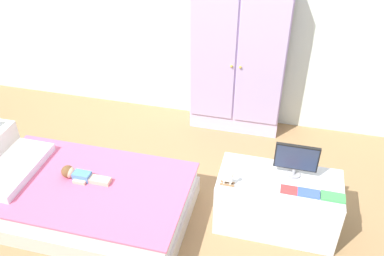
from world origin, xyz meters
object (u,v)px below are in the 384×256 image
bed (88,198)px  book_green (333,197)px  tv_monitor (296,159)px  book_red (289,190)px  wardrobe (238,59)px  doll (77,174)px  rocking_horse_toy (229,178)px  book_blue (309,193)px  tv_stand (277,202)px

bed → book_green: 1.80m
tv_monitor → book_red: bearing=-96.8°
tv_monitor → wardrobe: bearing=117.2°
wardrobe → tv_monitor: wardrobe is taller
bed → wardrobe: (0.90, 1.47, 0.60)m
book_red → bed: bearing=-174.5°
wardrobe → book_red: 1.48m
bed → doll: 0.21m
wardrobe → rocking_horse_toy: bearing=-83.3°
bed → book_red: bearing=5.5°
book_red → book_green: bearing=0.0°
rocking_horse_toy → book_blue: 0.55m
wardrobe → book_red: (0.57, -1.33, -0.29)m
tv_monitor → book_blue: (0.11, -0.17, -0.14)m
tv_stand → book_red: size_ratio=7.42×
wardrobe → doll: bearing=-124.8°
bed → tv_stand: size_ratio=1.80×
wardrobe → tv_stand: size_ratio=1.70×
doll → tv_monitor: 1.62m
bed → book_blue: (1.61, 0.14, 0.30)m
wardrobe → book_green: bearing=-57.0°
tv_stand → tv_monitor: size_ratio=2.88×
tv_stand → book_blue: bearing=-26.6°
bed → book_red: book_red is taller
tv_stand → book_blue: book_blue is taller
wardrobe → book_green: (0.86, -1.33, -0.29)m
tv_monitor → book_green: size_ratio=1.90×
wardrobe → book_blue: (0.70, -1.33, -0.29)m
bed → book_blue: book_blue is taller
bed → rocking_horse_toy: bearing=5.5°
tv_monitor → book_green: tv_monitor is taller
wardrobe → tv_monitor: 1.31m
bed → tv_monitor: size_ratio=5.18×
book_red → book_green: size_ratio=0.74×
book_red → book_blue: size_ratio=0.80×
doll → tv_stand: bearing=7.3°
tv_stand → tv_monitor: (0.09, 0.07, 0.37)m
tv_stand → book_green: (0.35, -0.10, 0.23)m
book_green → bed: bearing=-175.4°
bed → tv_monitor: bearing=11.8°
bed → book_red: 1.52m
tv_stand → tv_monitor: bearing=40.6°
tv_monitor → doll: bearing=-170.5°
tv_monitor → rocking_horse_toy: bearing=-154.1°
book_blue → book_green: size_ratio=0.93×
wardrobe → book_green: 1.61m
tv_stand → book_blue: 0.31m
rocking_horse_toy → book_red: size_ratio=1.02×
tv_monitor → book_green: bearing=-32.5°
book_red → book_green: book_green is taller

